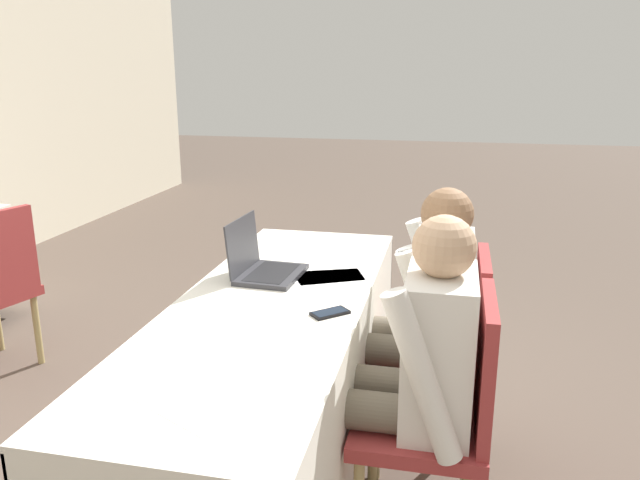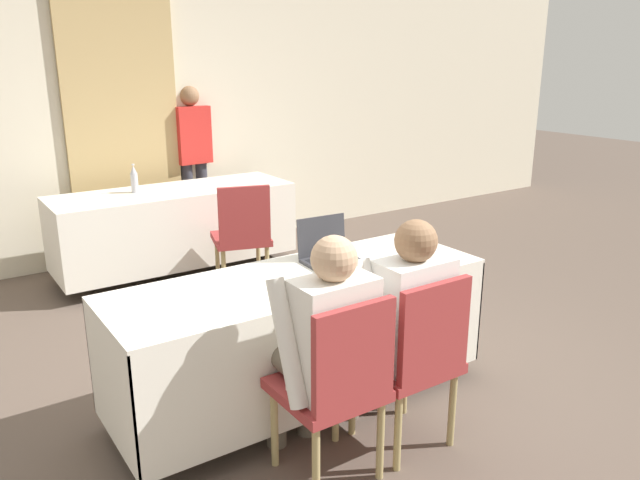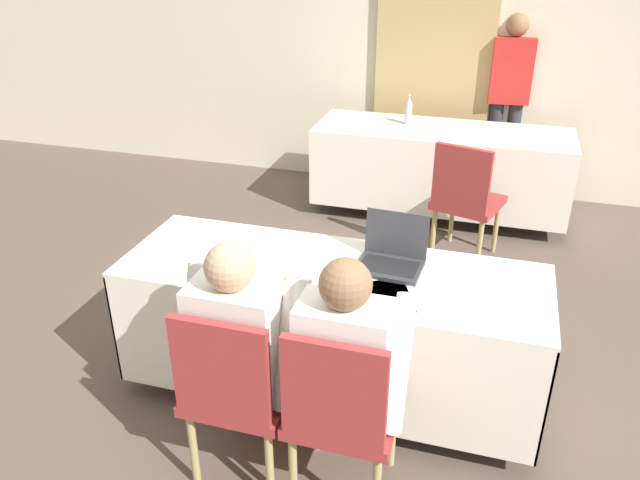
% 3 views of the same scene
% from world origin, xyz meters
% --- Properties ---
extents(ground_plane, '(24.00, 24.00, 0.00)m').
position_xyz_m(ground_plane, '(0.00, 0.00, 0.00)').
color(ground_plane, brown).
extents(wall_back, '(12.00, 0.06, 2.70)m').
position_xyz_m(wall_back, '(0.00, 3.16, 1.35)').
color(wall_back, beige).
rests_on(wall_back, ground_plane).
extents(curtain_panel, '(1.02, 0.04, 2.65)m').
position_xyz_m(curtain_panel, '(0.06, 3.10, 1.33)').
color(curtain_panel, tan).
rests_on(curtain_panel, ground_plane).
extents(conference_table_near, '(2.07, 0.71, 0.75)m').
position_xyz_m(conference_table_near, '(0.00, 0.00, 0.57)').
color(conference_table_near, white).
rests_on(conference_table_near, ground_plane).
extents(conference_table_far, '(2.07, 0.71, 0.75)m').
position_xyz_m(conference_table_far, '(0.25, 2.48, 0.57)').
color(conference_table_far, white).
rests_on(conference_table_far, ground_plane).
extents(laptop, '(0.33, 0.28, 0.25)m').
position_xyz_m(laptop, '(0.27, 0.11, 0.80)').
color(laptop, '#333338').
rests_on(laptop, conference_table_near).
extents(cell_phone, '(0.14, 0.14, 0.01)m').
position_xyz_m(cell_phone, '(-0.08, -0.24, 0.76)').
color(cell_phone, black).
rests_on(cell_phone, conference_table_near).
extents(paper_beside_laptop, '(0.32, 0.36, 0.00)m').
position_xyz_m(paper_beside_laptop, '(0.34, -0.15, 0.75)').
color(paper_beside_laptop, white).
rests_on(paper_beside_laptop, conference_table_near).
extents(paper_centre_table, '(0.32, 0.36, 0.00)m').
position_xyz_m(paper_centre_table, '(-0.74, -0.01, 0.75)').
color(paper_centre_table, white).
rests_on(paper_centre_table, conference_table_near).
extents(paper_left_edge, '(0.31, 0.35, 0.00)m').
position_xyz_m(paper_left_edge, '(0.30, -0.16, 0.75)').
color(paper_left_edge, white).
rests_on(paper_left_edge, conference_table_near).
extents(water_bottle, '(0.06, 0.06, 0.24)m').
position_xyz_m(water_bottle, '(-0.05, 2.55, 0.86)').
color(water_bottle, '#B7B7C1').
rests_on(water_bottle, conference_table_far).
extents(chair_near_left, '(0.44, 0.44, 0.91)m').
position_xyz_m(chair_near_left, '(-0.23, -0.66, 0.50)').
color(chair_near_left, tan).
rests_on(chair_near_left, ground_plane).
extents(chair_near_right, '(0.44, 0.44, 0.91)m').
position_xyz_m(chair_near_right, '(0.23, -0.66, 0.50)').
color(chair_near_right, tan).
rests_on(chair_near_right, ground_plane).
extents(chair_far_spare, '(0.55, 0.55, 0.91)m').
position_xyz_m(chair_far_spare, '(0.52, 1.70, 0.50)').
color(chair_far_spare, tan).
rests_on(chair_far_spare, ground_plane).
extents(person_checkered_shirt, '(0.50, 0.52, 1.17)m').
position_xyz_m(person_checkered_shirt, '(-0.23, -0.56, 0.66)').
color(person_checkered_shirt, '#665B4C').
rests_on(person_checkered_shirt, ground_plane).
extents(person_white_shirt, '(0.50, 0.52, 1.17)m').
position_xyz_m(person_white_shirt, '(0.23, -0.56, 0.66)').
color(person_white_shirt, '#665B4C').
rests_on(person_white_shirt, ground_plane).
extents(person_red_shirt, '(0.36, 0.23, 1.59)m').
position_xyz_m(person_red_shirt, '(0.73, 3.13, 0.91)').
color(person_red_shirt, '#33333D').
rests_on(person_red_shirt, ground_plane).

